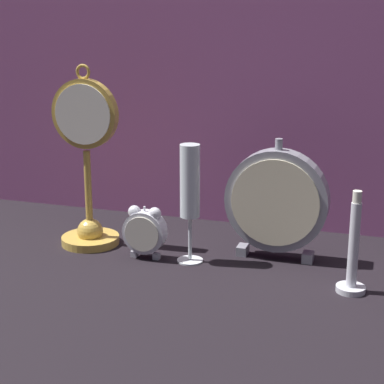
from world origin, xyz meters
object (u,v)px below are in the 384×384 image
brass_candlestick (353,257)px  mantel_clock_silver (277,201)px  pocket_watch_on_stand (87,175)px  champagne_flute (191,190)px  alarm_clock_twin_bell (145,230)px

brass_candlestick → mantel_clock_silver: bearing=143.4°
pocket_watch_on_stand → champagne_flute: bearing=-7.3°
mantel_clock_silver → champagne_flute: 0.16m
mantel_clock_silver → alarm_clock_twin_bell: bearing=-162.1°
mantel_clock_silver → brass_candlestick: mantel_clock_silver is taller
pocket_watch_on_stand → alarm_clock_twin_bell: size_ratio=3.50×
alarm_clock_twin_bell → mantel_clock_silver: size_ratio=0.44×
mantel_clock_silver → brass_candlestick: (0.15, -0.11, -0.05)m
pocket_watch_on_stand → brass_candlestick: 0.54m
brass_candlestick → champagne_flute: bearing=171.0°
alarm_clock_twin_bell → mantel_clock_silver: 0.25m
mantel_clock_silver → champagne_flute: mantel_clock_silver is taller
brass_candlestick → alarm_clock_twin_bell: bearing=174.7°
mantel_clock_silver → brass_candlestick: 0.20m
champagne_flute → brass_candlestick: (0.30, -0.05, -0.08)m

